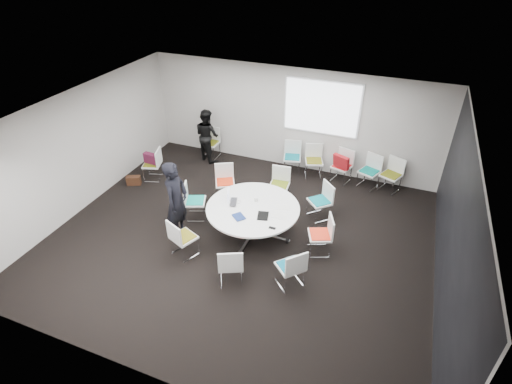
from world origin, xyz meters
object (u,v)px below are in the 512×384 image
(chair_ring_f, at_px, (184,244))
(chair_ring_e, at_px, (195,207))
(chair_back_a, at_px, (292,163))
(cup, at_px, (256,199))
(chair_ring_a, at_px, (320,241))
(chair_back_e, at_px, (390,181))
(chair_ring_c, at_px, (279,191))
(brown_bag, at_px, (134,180))
(chair_ring_d, at_px, (225,188))
(chair_back_d, at_px, (368,177))
(chair_ring_b, at_px, (319,207))
(person_back, at_px, (207,135))
(chair_ring_h, at_px, (290,273))
(chair_back_c, at_px, (341,172))
(maroon_bag, at_px, (151,158))
(chair_ring_g, at_px, (231,271))
(conference_table, at_px, (253,215))
(laptop, at_px, (236,202))
(chair_spare_left, at_px, (153,170))
(chair_person_back, at_px, (211,148))
(person_main, at_px, (176,201))
(chair_back_b, at_px, (313,167))

(chair_ring_f, bearing_deg, chair_ring_e, 131.24)
(chair_back_a, relative_size, cup, 9.78)
(chair_ring_a, xyz_separation_m, chair_back_e, (1.11, 2.99, 0.00))
(chair_ring_c, bearing_deg, chair_ring_e, 35.16)
(chair_back_a, bearing_deg, brown_bag, 15.70)
(chair_ring_a, distance_m, chair_ring_f, 2.79)
(chair_ring_e, bearing_deg, chair_ring_d, 141.45)
(chair_ring_c, distance_m, chair_back_d, 2.45)
(chair_ring_b, height_order, person_back, person_back)
(chair_ring_h, distance_m, brown_bag, 5.28)
(chair_back_c, xyz_separation_m, chair_back_d, (0.72, -0.02, 0.00))
(chair_ring_a, xyz_separation_m, maroon_bag, (-4.88, 1.25, 0.34))
(chair_ring_g, distance_m, chair_back_a, 4.42)
(conference_table, relative_size, chair_ring_h, 2.27)
(chair_ring_e, xyz_separation_m, laptop, (1.07, -0.08, 0.47))
(chair_back_d, relative_size, chair_spare_left, 1.00)
(chair_person_back, bearing_deg, chair_back_c, -178.98)
(conference_table, xyz_separation_m, chair_person_back, (-2.51, 2.92, -0.24))
(chair_ring_d, distance_m, brown_bag, 2.55)
(chair_ring_a, bearing_deg, chair_person_back, 31.28)
(chair_back_e, height_order, brown_bag, chair_back_e)
(person_back, bearing_deg, chair_ring_h, 158.52)
(chair_back_c, bearing_deg, chair_ring_c, 66.55)
(conference_table, height_order, chair_back_c, chair_back_c)
(chair_ring_e, height_order, person_main, person_main)
(chair_back_e, distance_m, chair_person_back, 5.11)
(chair_ring_b, bearing_deg, chair_ring_c, 29.80)
(chair_ring_a, distance_m, chair_person_back, 4.98)
(person_main, height_order, brown_bag, person_main)
(chair_ring_c, distance_m, chair_back_a, 1.48)
(chair_ring_h, height_order, cup, chair_ring_h)
(chair_ring_d, height_order, person_back, person_back)
(laptop, bearing_deg, chair_ring_a, -109.26)
(conference_table, bearing_deg, chair_person_back, 130.64)
(conference_table, relative_size, chair_back_e, 2.27)
(chair_ring_h, relative_size, chair_back_a, 1.00)
(person_main, relative_size, brown_bag, 5.04)
(chair_ring_b, distance_m, person_main, 3.27)
(chair_back_e, relative_size, chair_spare_left, 1.00)
(chair_ring_g, distance_m, chair_spare_left, 4.43)
(chair_back_c, xyz_separation_m, brown_bag, (-5.06, -2.18, -0.16))
(chair_back_d, height_order, person_back, person_back)
(chair_back_b, relative_size, laptop, 2.56)
(chair_ring_e, xyz_separation_m, chair_back_a, (1.47, 2.84, 0.00))
(chair_ring_c, distance_m, chair_back_e, 2.91)
(chair_ring_d, height_order, chair_spare_left, same)
(chair_back_d, relative_size, chair_person_back, 1.00)
(conference_table, relative_size, person_main, 1.10)
(person_main, height_order, person_back, person_main)
(chair_back_b, bearing_deg, cup, 57.83)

